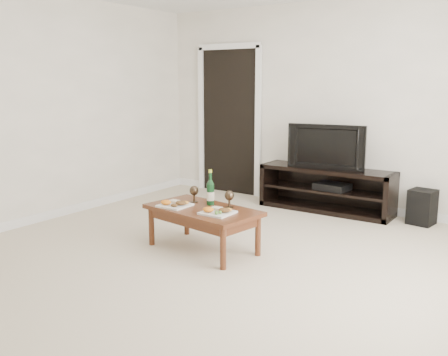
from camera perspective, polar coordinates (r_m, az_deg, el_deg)
floor at (r=4.40m, az=-2.28°, el=-10.52°), size 5.50×5.50×0.00m
back_wall at (r=6.53m, az=12.32°, el=8.03°), size 5.00×0.04×2.60m
doorway at (r=7.24m, az=0.61°, el=6.38°), size 0.90×0.02×2.05m
media_console at (r=6.39m, az=11.59°, el=-1.29°), size 1.67×0.45×0.55m
television at (r=6.30m, az=11.79°, el=3.60°), size 0.96×0.26×0.55m
av_receiver at (r=6.34m, az=12.26°, el=-0.95°), size 0.43×0.34×0.08m
subwoofer at (r=6.13m, az=21.70°, el=-3.09°), size 0.31×0.31×0.40m
coffee_table at (r=4.84m, az=-2.42°, el=-5.86°), size 1.18×0.76×0.42m
plate_left at (r=4.86m, az=-5.64°, el=-2.84°), size 0.27×0.27×0.07m
plate_right at (r=4.57m, az=-0.73°, el=-3.68°), size 0.27×0.27×0.07m
wine_bottle at (r=4.87m, az=-1.57°, el=-1.06°), size 0.07×0.07×0.35m
goblet_left at (r=4.99m, az=-3.44°, el=-1.84°), size 0.09×0.09×0.17m
goblet_right at (r=4.77m, az=0.60°, el=-2.43°), size 0.09×0.09×0.17m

